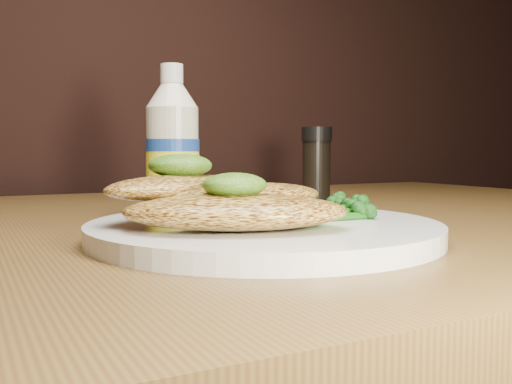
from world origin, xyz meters
TOP-DOWN VIEW (x-y plane):
  - plate at (-0.09, 0.89)m, footprint 0.29×0.29m
  - chicken_front at (-0.13, 0.85)m, footprint 0.19×0.15m
  - chicken_mid at (-0.10, 0.90)m, footprint 0.16×0.09m
  - chicken_back at (-0.15, 0.92)m, footprint 0.16×0.12m
  - pesto_front at (-0.13, 0.86)m, footprint 0.05×0.05m
  - pesto_back at (-0.14, 0.93)m, footprint 0.07×0.06m
  - broccolini_bundle at (-0.04, 0.89)m, footprint 0.17×0.15m
  - mayo_bottle at (-0.10, 1.08)m, footprint 0.08×0.08m
  - pepper_grinder at (0.15, 1.16)m, footprint 0.06×0.06m

SIDE VIEW (x-z plane):
  - plate at x=-0.09m, z-range 0.75..0.76m
  - broccolini_bundle at x=-0.04m, z-range 0.76..0.79m
  - chicken_front at x=-0.13m, z-range 0.76..0.79m
  - chicken_mid at x=-0.10m, z-range 0.77..0.80m
  - chicken_back at x=-0.15m, z-range 0.78..0.80m
  - pesto_front at x=-0.13m, z-range 0.79..0.81m
  - pepper_grinder at x=0.15m, z-range 0.75..0.85m
  - pesto_back at x=-0.14m, z-range 0.80..0.82m
  - mayo_bottle at x=-0.10m, z-range 0.75..0.92m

